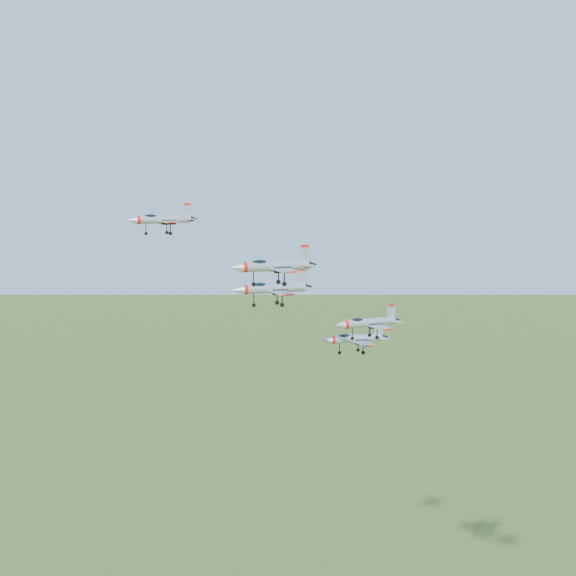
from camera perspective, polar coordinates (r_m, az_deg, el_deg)
jet_lead at (r=134.11m, az=-8.99°, el=4.85°), size 12.27×10.25×3.28m
jet_left_high at (r=123.70m, az=-1.16°, el=-0.02°), size 13.36×11.27×3.60m
jet_right_high at (r=108.78m, az=-1.08°, el=1.58°), size 12.86×10.80×3.45m
jet_left_low at (r=145.01m, az=4.74°, el=-3.60°), size 13.03×11.03×3.52m
jet_right_low at (r=119.44m, az=5.65°, el=-2.46°), size 11.66×9.68×3.11m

